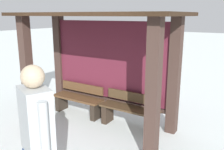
{
  "coord_description": "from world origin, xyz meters",
  "views": [
    {
      "loc": [
        2.87,
        -3.93,
        2.29
      ],
      "look_at": [
        0.29,
        0.18,
        1.08
      ],
      "focal_mm": 39.07,
      "sensor_mm": 36.0,
      "label": 1
    }
  ],
  "objects_px": {
    "bench_left_inside": "(79,100)",
    "person_walking": "(37,134)",
    "bus_shelter": "(100,50)",
    "bench_center_inside": "(130,112)"
  },
  "relations": [
    {
      "from": "bench_left_inside",
      "to": "person_walking",
      "type": "distance_m",
      "value": 3.16
    },
    {
      "from": "bus_shelter",
      "to": "bench_left_inside",
      "type": "xyz_separation_m",
      "value": [
        -0.68,
        0.06,
        -1.24
      ]
    },
    {
      "from": "bus_shelter",
      "to": "person_walking",
      "type": "distance_m",
      "value": 2.76
    },
    {
      "from": "bench_left_inside",
      "to": "person_walking",
      "type": "relative_size",
      "value": 0.69
    },
    {
      "from": "person_walking",
      "to": "bench_left_inside",
      "type": "bearing_deg",
      "value": 122.09
    },
    {
      "from": "bench_center_inside",
      "to": "person_walking",
      "type": "xyz_separation_m",
      "value": [
        0.28,
        -2.6,
        0.72
      ]
    },
    {
      "from": "bench_left_inside",
      "to": "bench_center_inside",
      "type": "xyz_separation_m",
      "value": [
        1.36,
        0.0,
        0.01
      ]
    },
    {
      "from": "bus_shelter",
      "to": "bench_center_inside",
      "type": "bearing_deg",
      "value": 5.22
    },
    {
      "from": "bench_left_inside",
      "to": "bench_center_inside",
      "type": "bearing_deg",
      "value": 0.02
    },
    {
      "from": "bus_shelter",
      "to": "bench_left_inside",
      "type": "relative_size",
      "value": 2.81
    }
  ]
}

